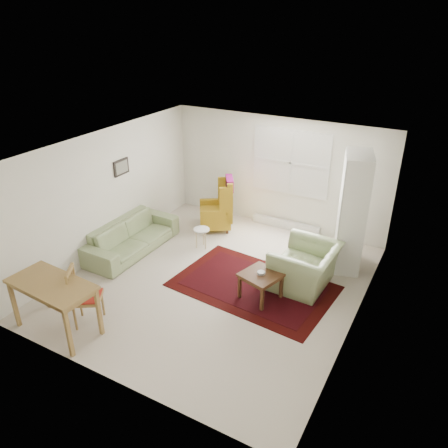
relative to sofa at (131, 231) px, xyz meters
The scene contains 10 objects.
room 2.27m from the sofa, ahead, with size 5.04×5.54×2.51m.
rug 2.80m from the sofa, ahead, with size 2.79×1.79×0.03m, color black, non-canonical shape.
sofa is the anchor object (origin of this frame).
armchair 3.58m from the sofa, ahead, with size 1.18×1.03×0.92m, color #869865.
wingback_chair 1.97m from the sofa, 59.31° to the left, with size 0.71×0.75×1.23m, color #B78E1C, non-canonical shape.
coffee_table 3.04m from the sofa, ahead, with size 0.60×0.60×0.49m, color #482916, non-canonical shape.
stool 1.45m from the sofa, 33.52° to the left, with size 0.33×0.33×0.44m, color white, non-canonical shape.
cabinet 4.38m from the sofa, 21.26° to the left, with size 0.47×0.90×2.25m, color silver, non-canonical shape.
desk 2.61m from the sofa, 76.00° to the right, with size 1.37×0.68×0.87m, color olive, non-canonical shape.
desk_chair 2.35m from the sofa, 66.89° to the right, with size 0.44×0.44×1.00m, color olive, non-canonical shape.
Camera 1 is at (3.39, -5.84, 4.51)m, focal length 35.00 mm.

